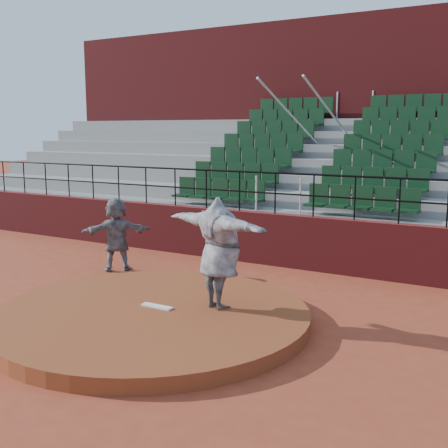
# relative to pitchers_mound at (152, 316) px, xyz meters

# --- Properties ---
(ground) EXTENTS (90.00, 90.00, 0.00)m
(ground) POSITION_rel_pitchers_mound_xyz_m (0.00, 0.00, -0.12)
(ground) COLOR #963921
(ground) RESTS_ON ground
(pitchers_mound) EXTENTS (5.50, 5.50, 0.25)m
(pitchers_mound) POSITION_rel_pitchers_mound_xyz_m (0.00, 0.00, 0.00)
(pitchers_mound) COLOR brown
(pitchers_mound) RESTS_ON ground
(pitching_rubber) EXTENTS (0.60, 0.15, 0.03)m
(pitching_rubber) POSITION_rel_pitchers_mound_xyz_m (0.00, 0.15, 0.14)
(pitching_rubber) COLOR white
(pitching_rubber) RESTS_ON pitchers_mound
(boundary_wall) EXTENTS (24.00, 0.30, 1.30)m
(boundary_wall) POSITION_rel_pitchers_mound_xyz_m (0.00, 5.00, 0.53)
(boundary_wall) COLOR maroon
(boundary_wall) RESTS_ON ground
(wall_railing) EXTENTS (24.04, 0.05, 1.03)m
(wall_railing) POSITION_rel_pitchers_mound_xyz_m (0.00, 5.00, 1.90)
(wall_railing) COLOR black
(wall_railing) RESTS_ON boundary_wall
(seating_deck) EXTENTS (24.00, 5.97, 4.63)m
(seating_deck) POSITION_rel_pitchers_mound_xyz_m (0.00, 8.65, 1.31)
(seating_deck) COLOR gray
(seating_deck) RESTS_ON ground
(press_box_facade) EXTENTS (24.00, 3.00, 7.10)m
(press_box_facade) POSITION_rel_pitchers_mound_xyz_m (0.00, 12.60, 3.43)
(press_box_facade) COLOR maroon
(press_box_facade) RESTS_ON ground
(pitcher) EXTENTS (2.50, 1.35, 1.96)m
(pitcher) POSITION_rel_pitchers_mound_xyz_m (0.95, 0.71, 1.11)
(pitcher) COLOR black
(pitcher) RESTS_ON pitchers_mound
(fielder) EXTENTS (1.56, 1.50, 1.77)m
(fielder) POSITION_rel_pitchers_mound_xyz_m (-3.03, 2.59, 0.76)
(fielder) COLOR black
(fielder) RESTS_ON ground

